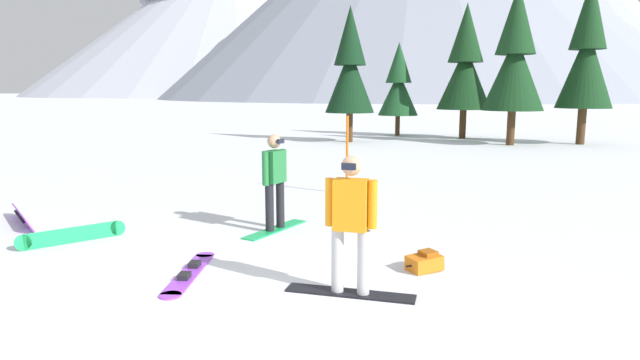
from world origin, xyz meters
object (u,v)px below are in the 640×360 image
(snowboarder_midground, at_px, (275,180))
(pine_tree_slender, at_px, (587,54))
(pine_tree_tall, at_px, (515,58))
(snowboarder_foreground, at_px, (351,223))
(pine_tree_broad, at_px, (350,69))
(pine_tree_leaning, at_px, (398,85))
(pine_tree_twin, at_px, (465,66))
(trail_marker_pole, at_px, (347,155))
(loose_snowboard_near_right, at_px, (190,272))
(backpack_orange, at_px, (425,262))
(loose_snowboard_near_left, at_px, (73,235))
(loose_snowboard_far_spare, at_px, (22,217))

(snowboarder_midground, bearing_deg, pine_tree_slender, 62.95)
(pine_tree_tall, bearing_deg, snowboarder_foreground, -102.00)
(pine_tree_broad, xyz_separation_m, pine_tree_leaning, (1.99, 4.29, -0.73))
(snowboarder_midground, xyz_separation_m, pine_tree_twin, (3.98, 20.09, 2.82))
(pine_tree_tall, bearing_deg, trail_marker_pole, -111.79)
(loose_snowboard_near_right, relative_size, backpack_orange, 3.47)
(loose_snowboard_near_left, height_order, backpack_orange, backpack_orange)
(loose_snowboard_near_right, bearing_deg, pine_tree_leaning, 87.61)
(backpack_orange, relative_size, pine_tree_broad, 0.09)
(loose_snowboard_near_right, xyz_separation_m, pine_tree_leaning, (0.99, 23.68, 2.74))
(backpack_orange, distance_m, trail_marker_pole, 5.73)
(loose_snowboard_far_spare, xyz_separation_m, loose_snowboard_near_left, (1.70, -0.85, -0.01))
(pine_tree_twin, bearing_deg, pine_tree_slender, -21.55)
(backpack_orange, distance_m, pine_tree_broad, 19.29)
(loose_snowboard_far_spare, distance_m, pine_tree_twin, 22.74)
(loose_snowboard_near_right, bearing_deg, loose_snowboard_far_spare, 156.21)
(snowboarder_midground, xyz_separation_m, loose_snowboard_near_right, (-0.45, -2.50, -0.88))
(pine_tree_tall, relative_size, pine_tree_twin, 1.04)
(snowboarder_midground, bearing_deg, trail_marker_pole, 79.53)
(loose_snowboard_near_left, xyz_separation_m, pine_tree_leaning, (3.56, 22.65, 2.63))
(pine_tree_twin, bearing_deg, snowboarder_foreground, -95.46)
(pine_tree_tall, height_order, pine_tree_twin, pine_tree_tall)
(pine_tree_leaning, distance_m, pine_tree_tall, 6.99)
(pine_tree_broad, bearing_deg, pine_tree_tall, 0.40)
(snowboarder_foreground, distance_m, backpack_orange, 1.60)
(loose_snowboard_near_right, bearing_deg, pine_tree_slender, 64.82)
(loose_snowboard_near_right, bearing_deg, pine_tree_tall, 71.69)
(loose_snowboard_near_right, distance_m, pine_tree_broad, 19.72)
(loose_snowboard_near_left, relative_size, pine_tree_leaning, 0.27)
(loose_snowboard_near_right, relative_size, loose_snowboard_far_spare, 1.26)
(pine_tree_twin, bearing_deg, pine_tree_leaning, 162.39)
(snowboarder_midground, bearing_deg, pine_tree_tall, 70.54)
(pine_tree_tall, bearing_deg, pine_tree_broad, -179.60)
(loose_snowboard_near_right, bearing_deg, snowboarder_midground, 79.88)
(snowboarder_midground, bearing_deg, snowboarder_foreground, -56.81)
(snowboarder_midground, relative_size, pine_tree_twin, 0.25)
(snowboarder_foreground, relative_size, snowboarder_midground, 1.00)
(loose_snowboard_near_left, bearing_deg, pine_tree_broad, 85.11)
(pine_tree_tall, bearing_deg, pine_tree_slender, 18.62)
(pine_tree_leaning, relative_size, pine_tree_tall, 0.71)
(snowboarder_foreground, bearing_deg, loose_snowboard_near_left, 165.04)
(loose_snowboard_far_spare, distance_m, pine_tree_slender, 23.60)
(loose_snowboard_near_left, distance_m, trail_marker_pole, 6.36)
(trail_marker_pole, bearing_deg, pine_tree_broad, 99.10)
(pine_tree_tall, xyz_separation_m, pine_tree_twin, (-2.00, 3.15, -0.16))
(loose_snowboard_far_spare, distance_m, loose_snowboard_near_left, 1.90)
(loose_snowboard_far_spare, bearing_deg, snowboarder_foreground, -18.17)
(loose_snowboard_near_right, relative_size, trail_marker_pole, 1.02)
(snowboarder_midground, bearing_deg, loose_snowboard_near_left, -154.05)
(snowboarder_midground, relative_size, loose_snowboard_far_spare, 1.12)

